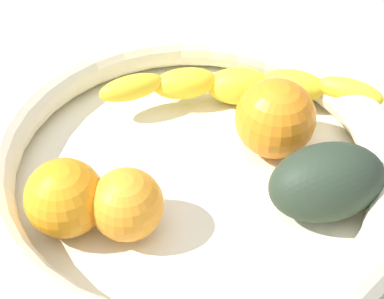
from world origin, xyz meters
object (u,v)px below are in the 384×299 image
Objects in this scene: fruit_bowl at (192,167)px; orange_front at (275,118)px; orange_mid_right at (65,198)px; avocado_dark at (327,182)px; banana_draped_left at (239,86)px; orange_mid_left at (127,205)px.

orange_front is at bearing 100.00° from fruit_bowl.
avocado_dark is at bearing 79.05° from orange_mid_right.
banana_draped_left reaches higher than fruit_bowl.
fruit_bowl is 10.89cm from avocado_dark.
fruit_bowl is 3.88× the size of avocado_dark.
orange_front reaches higher than avocado_dark.
orange_mid_left is 0.60× the size of avocado_dark.
orange_mid_left is at bearing 69.20° from orange_mid_right.
avocado_dark reaches higher than fruit_bowl.
orange_mid_right reaches higher than orange_mid_left.
avocado_dark is (13.46, 2.31, 0.66)cm from banana_draped_left.
banana_draped_left is 13.67cm from avocado_dark.
orange_front is 0.74× the size of avocado_dark.
orange_mid_right and avocado_dark have the same top height.
banana_draped_left is 4.48× the size of orange_mid_left.
orange_mid_right is (2.36, -10.31, 1.93)cm from fruit_bowl.
banana_draped_left is 3.63× the size of orange_front.
orange_mid_right is at bearing -77.10° from fruit_bowl.
fruit_bowl is at bearing -80.00° from orange_front.
orange_mid_left is at bearing -97.97° from avocado_dark.
orange_front is (-1.33, 7.54, 2.34)cm from fruit_bowl.
orange_mid_right is (3.69, -17.85, -0.40)cm from orange_front.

